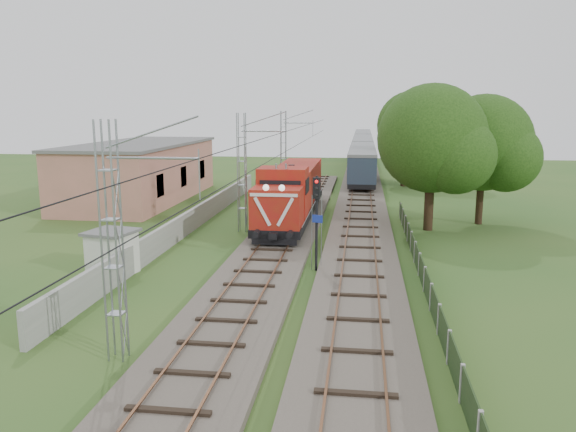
# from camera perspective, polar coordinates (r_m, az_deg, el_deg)

# --- Properties ---
(ground) EXTENTS (140.00, 140.00, 0.00)m
(ground) POSITION_cam_1_polar(r_m,az_deg,el_deg) (26.68, -3.70, -7.29)
(ground) COLOR #2C5620
(ground) RESTS_ON ground
(track_main) EXTENTS (4.20, 70.00, 0.45)m
(track_main) POSITION_cam_1_polar(r_m,az_deg,el_deg) (33.25, -1.36, -3.25)
(track_main) COLOR #6B6054
(track_main) RESTS_ON ground
(track_side) EXTENTS (4.20, 80.00, 0.45)m
(track_side) POSITION_cam_1_polar(r_m,az_deg,el_deg) (45.58, 7.41, 0.57)
(track_side) COLOR #6B6054
(track_side) RESTS_ON ground
(catenary) EXTENTS (3.31, 70.00, 8.00)m
(catenary) POSITION_cam_1_polar(r_m,az_deg,el_deg) (37.93, -4.63, 4.43)
(catenary) COLOR gray
(catenary) RESTS_ON ground
(boundary_wall) EXTENTS (0.25, 40.00, 1.50)m
(boundary_wall) POSITION_cam_1_polar(r_m,az_deg,el_deg) (39.34, -9.62, -0.32)
(boundary_wall) COLOR #9E9E99
(boundary_wall) RESTS_ON ground
(station_building) EXTENTS (8.40, 20.40, 5.22)m
(station_building) POSITION_cam_1_polar(r_m,az_deg,el_deg) (53.09, -14.68, 4.44)
(station_building) COLOR tan
(station_building) RESTS_ON ground
(fence) EXTENTS (0.12, 32.00, 1.20)m
(fence) POSITION_cam_1_polar(r_m,az_deg,el_deg) (29.05, 13.21, -4.80)
(fence) COLOR black
(fence) RESTS_ON ground
(locomotive) EXTENTS (3.09, 17.67, 4.49)m
(locomotive) POSITION_cam_1_polar(r_m,az_deg,el_deg) (40.96, 0.44, 2.48)
(locomotive) COLOR black
(locomotive) RESTS_ON ground
(coach_rake) EXTENTS (2.86, 63.80, 3.31)m
(coach_rake) POSITION_cam_1_polar(r_m,az_deg,el_deg) (85.59, 7.58, 6.91)
(coach_rake) COLOR black
(coach_rake) RESTS_ON ground
(signal_post) EXTENTS (0.54, 0.43, 4.95)m
(signal_post) POSITION_cam_1_polar(r_m,az_deg,el_deg) (28.53, 2.93, 0.96)
(signal_post) COLOR black
(signal_post) RESTS_ON ground
(relay_hut) EXTENTS (2.60, 2.60, 2.28)m
(relay_hut) POSITION_cam_1_polar(r_m,az_deg,el_deg) (29.74, -17.42, -3.55)
(relay_hut) COLOR silver
(relay_hut) RESTS_ON ground
(tree_a) EXTENTS (7.69, 7.32, 9.97)m
(tree_a) POSITION_cam_1_polar(r_m,az_deg,el_deg) (39.25, 14.56, 7.51)
(tree_a) COLOR #3B2918
(tree_a) RESTS_ON ground
(tree_b) EXTENTS (7.18, 6.84, 9.31)m
(tree_b) POSITION_cam_1_polar(r_m,az_deg,el_deg) (42.47, 19.36, 6.93)
(tree_b) COLOR #3B2918
(tree_b) RESTS_ON ground
(tree_c) EXTENTS (5.97, 5.68, 7.74)m
(tree_c) POSITION_cam_1_polar(r_m,az_deg,el_deg) (61.35, 11.83, 7.46)
(tree_c) COLOR #3B2918
(tree_c) RESTS_ON ground
(tree_d) EXTENTS (6.29, 5.99, 8.16)m
(tree_d) POSITION_cam_1_polar(r_m,az_deg,el_deg) (61.36, 15.55, 7.54)
(tree_d) COLOR #3B2918
(tree_d) RESTS_ON ground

